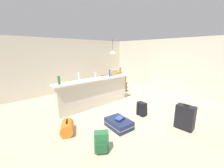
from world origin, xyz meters
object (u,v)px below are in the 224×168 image
at_px(dining_chair_near_partition, 121,81).
at_px(bottle_green, 59,80).
at_px(bottle_clear, 79,77).
at_px(grocery_bag, 113,73).
at_px(suitcase_upright_black, 185,117).
at_px(book_stack, 120,118).
at_px(backpack_black, 142,109).
at_px(bottle_amber, 120,71).
at_px(suitcase_flat_navy, 119,124).
at_px(duffel_bag_orange, 67,128).
at_px(bottle_white, 96,76).
at_px(pendant_lamp, 113,52).
at_px(bottle_blue, 110,73).
at_px(backpack_green, 101,142).
at_px(dining_table, 114,77).

bearing_deg(dining_chair_near_partition, bottle_green, -167.28).
distance_m(bottle_green, bottle_clear, 0.62).
relative_size(bottle_green, grocery_bag, 0.96).
bearing_deg(suitcase_upright_black, book_stack, 135.73).
bearing_deg(backpack_black, bottle_amber, 67.97).
bearing_deg(book_stack, grocery_bag, 52.06).
xyz_separation_m(dining_chair_near_partition, suitcase_flat_navy, (-2.43, -2.32, -0.41)).
bearing_deg(duffel_bag_orange, bottle_white, 30.01).
height_order(bottle_clear, suitcase_upright_black, bottle_clear).
bearing_deg(bottle_amber, dining_chair_near_partition, 42.60).
height_order(pendant_lamp, duffel_bag_orange, pendant_lamp).
bearing_deg(book_stack, bottle_white, 77.04).
bearing_deg(suitcase_flat_navy, bottle_blue, 56.21).
bearing_deg(bottle_green, dining_chair_near_partition, 12.72).
height_order(suitcase_upright_black, duffel_bag_orange, suitcase_upright_black).
bearing_deg(dining_chair_near_partition, bottle_blue, -150.80).
relative_size(bottle_green, backpack_black, 0.59).
relative_size(bottle_white, book_stack, 0.78).
height_order(grocery_bag, suitcase_flat_navy, grocery_bag).
bearing_deg(dining_chair_near_partition, suitcase_flat_navy, -136.33).
bearing_deg(bottle_white, backpack_green, -123.33).
height_order(bottle_clear, pendant_lamp, pendant_lamp).
relative_size(grocery_bag, backpack_green, 0.62).
bearing_deg(dining_chair_near_partition, book_stack, -135.94).
bearing_deg(suitcase_upright_black, duffel_bag_orange, 142.07).
xyz_separation_m(bottle_green, bottle_white, (1.23, -0.06, -0.01)).
bearing_deg(bottle_blue, suitcase_flat_navy, -123.79).
distance_m(bottle_white, backpack_green, 2.49).
xyz_separation_m(bottle_amber, backpack_black, (-0.65, -1.60, -0.96)).
relative_size(backpack_green, book_stack, 1.49).
bearing_deg(backpack_green, book_stack, 23.84).
distance_m(bottle_amber, grocery_bag, 0.41).
distance_m(bottle_green, suitcase_flat_navy, 2.07).
bearing_deg(backpack_black, pendant_lamp, 64.70).
xyz_separation_m(bottle_blue, dining_chair_near_partition, (1.40, 0.78, -0.64)).
height_order(backpack_black, backpack_green, same).
bearing_deg(bottle_white, book_stack, -102.96).
relative_size(grocery_bag, suitcase_flat_navy, 0.30).
xyz_separation_m(bottle_green, backpack_green, (-0.03, -1.99, -0.94)).
bearing_deg(suitcase_upright_black, dining_table, 72.69).
bearing_deg(bottle_blue, bottle_white, -177.93).
bearing_deg(suitcase_upright_black, backpack_black, 97.86).
bearing_deg(backpack_black, backpack_green, -166.81).
relative_size(bottle_amber, suitcase_upright_black, 0.42).
relative_size(bottle_blue, grocery_bag, 1.01).
xyz_separation_m(duffel_bag_orange, book_stack, (1.14, -0.66, 0.10)).
bearing_deg(bottle_white, dining_chair_near_partition, 21.42).
height_order(bottle_amber, dining_table, bottle_amber).
distance_m(pendant_lamp, book_stack, 4.08).
xyz_separation_m(pendant_lamp, suitcase_upright_black, (-1.17, -4.04, -1.57)).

